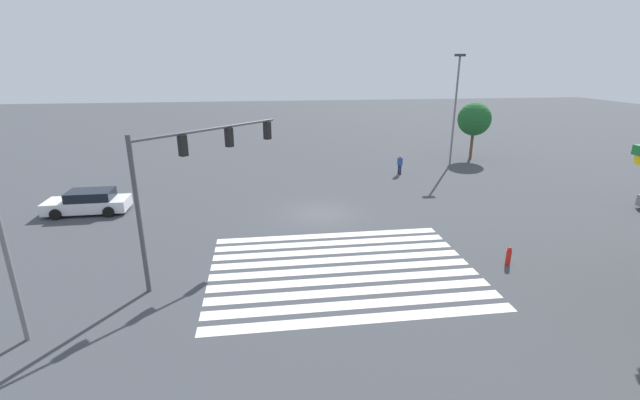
# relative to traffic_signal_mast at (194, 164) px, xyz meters

# --- Properties ---
(ground_plane) EXTENTS (149.94, 149.94, 0.00)m
(ground_plane) POSITION_rel_traffic_signal_mast_xyz_m (6.05, 6.05, -4.64)
(ground_plane) COLOR #3D3F44
(crosswalk_markings) EXTENTS (11.39, 8.20, 0.01)m
(crosswalk_markings) POSITION_rel_traffic_signal_mast_xyz_m (6.05, -1.11, -4.64)
(crosswalk_markings) COLOR silver
(crosswalk_markings) RESTS_ON ground_plane
(traffic_signal_mast) EXTENTS (5.33, 5.33, 6.19)m
(traffic_signal_mast) POSITION_rel_traffic_signal_mast_xyz_m (0.00, 0.00, 0.00)
(traffic_signal_mast) COLOR #47474C
(traffic_signal_mast) RESTS_ON ground_plane
(car_2) EXTENTS (4.63, 2.15, 1.37)m
(car_2) POSITION_rel_traffic_signal_mast_xyz_m (-7.56, 8.13, -3.99)
(car_2) COLOR silver
(car_2) RESTS_ON ground_plane
(pedestrian) EXTENTS (0.41, 0.41, 1.57)m
(pedestrian) POSITION_rel_traffic_signal_mast_xyz_m (13.57, 14.29, -3.77)
(pedestrian) COLOR #232842
(pedestrian) RESTS_ON ground_plane
(street_light_pole_b) EXTENTS (0.80, 0.36, 9.16)m
(street_light_pole_b) POSITION_rel_traffic_signal_mast_xyz_m (18.82, 16.64, 0.76)
(street_light_pole_b) COLOR slate
(street_light_pole_b) RESTS_ON ground_plane
(tree_corner_a) EXTENTS (2.94, 2.94, 5.10)m
(tree_corner_a) POSITION_rel_traffic_signal_mast_xyz_m (21.84, 18.95, -1.02)
(tree_corner_a) COLOR brown
(tree_corner_a) RESTS_ON ground_plane
(fire_hydrant) EXTENTS (0.22, 0.22, 0.86)m
(fire_hydrant) POSITION_rel_traffic_signal_mast_xyz_m (13.42, -1.67, -4.21)
(fire_hydrant) COLOR red
(fire_hydrant) RESTS_ON ground_plane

